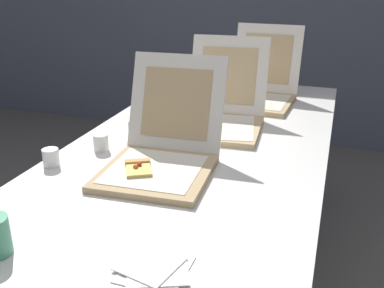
# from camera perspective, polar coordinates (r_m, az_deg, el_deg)

# --- Properties ---
(table) EXTENTS (0.94, 2.06, 0.76)m
(table) POSITION_cam_1_polar(r_m,az_deg,el_deg) (1.71, 1.01, -1.47)
(table) COLOR silver
(table) RESTS_ON ground
(pizza_box_front) EXTENTS (0.37, 0.49, 0.34)m
(pizza_box_front) POSITION_cam_1_polar(r_m,az_deg,el_deg) (1.46, -4.10, -1.50)
(pizza_box_front) COLOR tan
(pizza_box_front) RESTS_ON table
(pizza_box_middle) EXTENTS (0.37, 0.49, 0.35)m
(pizza_box_middle) POSITION_cam_1_polar(r_m,az_deg,el_deg) (1.86, 3.61, 3.69)
(pizza_box_middle) COLOR tan
(pizza_box_middle) RESTS_ON table
(pizza_box_back) EXTENTS (0.37, 0.44, 0.36)m
(pizza_box_back) POSITION_cam_1_polar(r_m,az_deg,el_deg) (2.24, 8.54, 6.70)
(pizza_box_back) COLOR tan
(pizza_box_back) RESTS_ON table
(cup_white_near_center) EXTENTS (0.05, 0.05, 0.06)m
(cup_white_near_center) POSITION_cam_1_polar(r_m,az_deg,el_deg) (1.65, -11.64, 0.19)
(cup_white_near_center) COLOR white
(cup_white_near_center) RESTS_ON table
(cup_white_near_left) EXTENTS (0.05, 0.05, 0.06)m
(cup_white_near_left) POSITION_cam_1_polar(r_m,az_deg,el_deg) (1.57, -17.71, -1.67)
(cup_white_near_left) COLOR white
(cup_white_near_left) RESTS_ON table
(cup_white_mid) EXTENTS (0.05, 0.05, 0.06)m
(cup_white_mid) POSITION_cam_1_polar(r_m,az_deg,el_deg) (1.78, -7.33, 2.01)
(cup_white_mid) COLOR white
(cup_white_mid) RESTS_ON table
(cup_white_far) EXTENTS (0.05, 0.05, 0.06)m
(cup_white_far) POSITION_cam_1_polar(r_m,az_deg,el_deg) (2.09, -2.68, 5.19)
(cup_white_far) COLOR white
(cup_white_far) RESTS_ON table
(napkin_pile) EXTENTS (0.18, 0.18, 0.01)m
(napkin_pile) POSITION_cam_1_polar(r_m,az_deg,el_deg) (1.03, -4.85, -15.48)
(napkin_pile) COLOR white
(napkin_pile) RESTS_ON table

